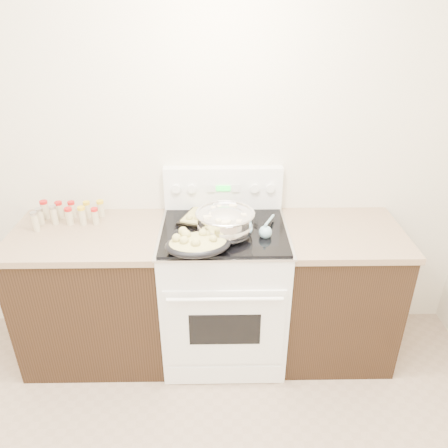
{
  "coord_description": "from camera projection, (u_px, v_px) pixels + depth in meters",
  "views": [
    {
      "loc": [
        0.31,
        -0.89,
        2.19
      ],
      "look_at": [
        0.35,
        1.37,
        1.0
      ],
      "focal_mm": 35.0,
      "sensor_mm": 36.0,
      "label": 1
    }
  ],
  "objects": [
    {
      "name": "room_shell",
      "position": [
        82.0,
        231.0,
        1.01
      ],
      "size": [
        4.1,
        3.6,
        2.75
      ],
      "color": "beige",
      "rests_on": "ground"
    },
    {
      "name": "counter_left",
      "position": [
        97.0,
        294.0,
        2.85
      ],
      "size": [
        0.93,
        0.67,
        0.92
      ],
      "color": "black",
      "rests_on": "ground"
    },
    {
      "name": "counter_right",
      "position": [
        335.0,
        291.0,
        2.87
      ],
      "size": [
        0.73,
        0.67,
        0.92
      ],
      "color": "black",
      "rests_on": "ground"
    },
    {
      "name": "kitchen_range",
      "position": [
        224.0,
        289.0,
        2.84
      ],
      "size": [
        0.78,
        0.73,
        1.22
      ],
      "color": "white",
      "rests_on": "ground"
    },
    {
      "name": "mixing_bowl",
      "position": [
        225.0,
        224.0,
        2.51
      ],
      "size": [
        0.42,
        0.42,
        0.2
      ],
      "color": "silver",
      "rests_on": "kitchen_range"
    },
    {
      "name": "roasting_pan",
      "position": [
        197.0,
        243.0,
        2.37
      ],
      "size": [
        0.4,
        0.31,
        0.12
      ],
      "color": "black",
      "rests_on": "kitchen_range"
    },
    {
      "name": "baking_sheet",
      "position": [
        210.0,
        219.0,
        2.69
      ],
      "size": [
        0.42,
        0.36,
        0.06
      ],
      "color": "black",
      "rests_on": "kitchen_range"
    },
    {
      "name": "wooden_spoon",
      "position": [
        200.0,
        232.0,
        2.56
      ],
      "size": [
        0.14,
        0.24,
        0.04
      ],
      "color": "tan",
      "rests_on": "kitchen_range"
    },
    {
      "name": "blue_ladle",
      "position": [
        266.0,
        231.0,
        2.53
      ],
      "size": [
        0.12,
        0.26,
        0.1
      ],
      "color": "#7FABBE",
      "rests_on": "kitchen_range"
    },
    {
      "name": "spice_jars",
      "position": [
        67.0,
        213.0,
        2.73
      ],
      "size": [
        0.4,
        0.23,
        0.12
      ],
      "color": "#BFB28C",
      "rests_on": "counter_left"
    }
  ]
}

